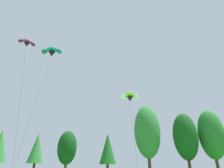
{
  "coord_description": "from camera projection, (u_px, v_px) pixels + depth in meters",
  "views": [
    {
      "loc": [
        3.52,
        7.8,
        2.3
      ],
      "look_at": [
        2.55,
        25.34,
        9.76
      ],
      "focal_mm": 30.11,
      "sensor_mm": 36.0,
      "label": 1
    }
  ],
  "objects": [
    {
      "name": "treeline_tree_f",
      "position": [
        147.0,
        131.0,
        43.13
      ],
      "size": [
        5.88,
        5.88,
        15.12
      ],
      "color": "#472D19",
      "rests_on": "ground_plane"
    },
    {
      "name": "treeline_tree_g",
      "position": [
        185.0,
        136.0,
        42.47
      ],
      "size": [
        5.37,
        5.37,
        13.23
      ],
      "color": "#472D19",
      "rests_on": "ground_plane"
    },
    {
      "name": "parafoil_kite_high_teal",
      "position": [
        52.0,
        52.0,
        30.94
      ],
      "size": [
        5.88,
        13.2,
        18.54
      ],
      "color": "teal"
    },
    {
      "name": "parafoil_kite_mid_lime_white",
      "position": [
        130.0,
        97.0,
        28.3
      ],
      "size": [
        3.01,
        15.21,
        11.19
      ],
      "color": "#93D633"
    },
    {
      "name": "treeline_tree_d",
      "position": [
        67.0,
        148.0,
        42.99
      ],
      "size": [
        4.34,
        4.34,
        9.4
      ],
      "color": "#472D19",
      "rests_on": "ground_plane"
    },
    {
      "name": "parafoil_kite_far_magenta",
      "position": [
        27.0,
        43.0,
        27.85
      ],
      "size": [
        7.8,
        10.24,
        17.77
      ],
      "color": "#D12893"
    },
    {
      "name": "treeline_tree_h",
      "position": [
        211.0,
        134.0,
        42.61
      ],
      "size": [
        5.58,
        5.58,
        14.0
      ],
      "color": "#472D19",
      "rests_on": "ground_plane"
    },
    {
      "name": "treeline_tree_e",
      "position": [
        108.0,
        149.0,
        39.36
      ],
      "size": [
        3.43,
        3.43,
        8.33
      ],
      "color": "#472D19",
      "rests_on": "ground_plane"
    },
    {
      "name": "treeline_tree_c",
      "position": [
        37.0,
        148.0,
        44.86
      ],
      "size": [
        3.62,
        3.62,
        9.19
      ],
      "color": "#472D19",
      "rests_on": "ground_plane"
    }
  ]
}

